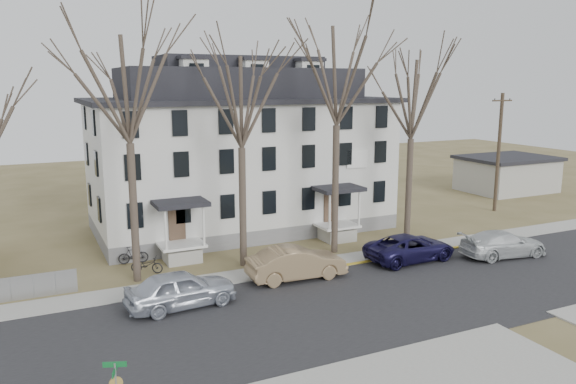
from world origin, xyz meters
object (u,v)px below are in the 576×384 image
tree_mid_left (241,96)px  car_white (503,244)px  tree_center (337,69)px  car_silver (181,290)px  tree_mid_right (413,94)px  bicycle_left (147,266)px  boarding_house (241,153)px  tree_far_left (127,82)px  utility_pole_far (499,151)px  car_tan (296,264)px  bicycle_right (133,256)px  car_navy (410,248)px

tree_mid_left → car_white: (14.62, -5.21, -8.83)m
tree_center → car_silver: (-10.82, -4.55, -10.21)m
tree_mid_right → bicycle_left: size_ratio=7.19×
car_silver → bicycle_left: (-0.48, 5.44, -0.41)m
boarding_house → tree_far_left: bearing=-137.8°
tree_far_left → car_white: 23.33m
tree_mid_right → bicycle_left: (-16.81, 0.89, -9.14)m
tree_far_left → utility_pole_far: bearing=8.1°
car_silver → utility_pole_far: bearing=-77.8°
boarding_house → utility_pole_far: size_ratio=2.19×
tree_center → car_white: 14.42m
car_silver → boarding_house: bearing=-36.6°
tree_far_left → tree_center: tree_center is taller
tree_center → car_white: size_ratio=2.76×
tree_mid_right → utility_pole_far: size_ratio=1.34×
car_tan → bicycle_right: car_tan is taller
tree_mid_left → car_white: tree_mid_left is taller
car_navy → utility_pole_far: bearing=-63.9°
tree_mid_right → bicycle_right: (-17.17, 2.88, -9.09)m
tree_mid_right → utility_pole_far: (12.00, 4.20, -4.70)m
bicycle_left → car_white: bearing=-77.5°
boarding_house → car_white: 18.31m
bicycle_left → tree_far_left: bearing=171.8°
tree_mid_left → tree_mid_right: size_ratio=1.00×
tree_center → utility_pole_far: tree_center is taller
utility_pole_far → car_navy: 16.80m
boarding_house → tree_mid_right: (8.50, -8.15, 4.22)m
car_tan → bicycle_left: size_ratio=2.98×
boarding_house → utility_pole_far: 20.88m
car_silver → car_white: (19.45, -0.66, -0.10)m
tree_far_left → tree_center: size_ratio=0.93×
car_white → bicycle_right: 21.85m
tree_mid_left → tree_center: bearing=0.0°
tree_mid_left → tree_center: (6.00, 0.00, 1.48)m
tree_far_left → car_silver: tree_far_left is taller
bicycle_left → boarding_house: bearing=-19.3°
boarding_house → tree_mid_left: (-3.00, -8.15, 4.22)m
tree_center → car_navy: (3.12, -3.45, -10.32)m
boarding_house → tree_far_left: (-9.00, -8.15, 4.96)m
tree_center → tree_mid_left: bearing=180.0°
tree_far_left → bicycle_left: tree_far_left is taller
tree_center → utility_pole_far: (17.50, 4.20, -6.18)m
car_white → car_tan: bearing=89.4°
tree_mid_right → car_silver: tree_mid_right is taller
tree_center → utility_pole_far: size_ratio=1.55×
tree_center → bicycle_left: tree_center is taller
tree_center → tree_mid_right: tree_center is taller
utility_pole_far → car_tan: bearing=-160.7°
car_white → bicycle_left: bearing=80.2°
tree_mid_left → tree_mid_right: (11.50, 0.00, 0.00)m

